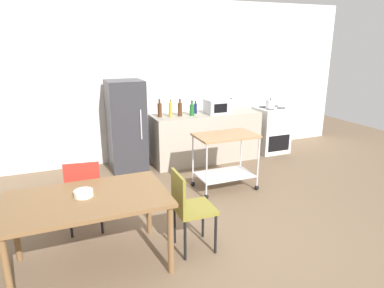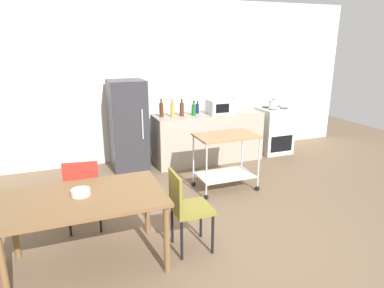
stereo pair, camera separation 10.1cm
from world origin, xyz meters
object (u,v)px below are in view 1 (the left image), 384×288
at_px(dining_table, 88,205).
at_px(bottle_vinegar, 231,106).
at_px(kitchen_cart, 225,152).
at_px(kettle, 270,104).
at_px(bottle_olive_oil, 195,108).
at_px(chair_red, 84,190).
at_px(refrigerator, 126,126).
at_px(microwave, 218,106).
at_px(bottle_hot_sauce, 160,110).
at_px(fruit_bowl, 84,193).
at_px(bottle_wine, 171,110).
at_px(bottle_soda, 180,109).
at_px(stove_oven, 271,130).
at_px(chair_olive, 189,205).
at_px(bottle_sparkling_water, 192,110).

xyz_separation_m(dining_table, bottle_vinegar, (2.91, 2.55, 0.33)).
distance_m(dining_table, kitchen_cart, 2.43).
bearing_deg(kitchen_cart, kettle, 37.11).
bearing_deg(bottle_olive_oil, chair_red, -139.44).
height_order(refrigerator, microwave, refrigerator).
xyz_separation_m(bottle_olive_oil, bottle_vinegar, (0.72, -0.03, 0.00)).
xyz_separation_m(bottle_hot_sauce, fruit_bowl, (-1.53, -2.49, -0.25)).
xyz_separation_m(bottle_olive_oil, microwave, (0.38, -0.17, 0.03)).
bearing_deg(bottle_olive_oil, bottle_wine, -165.36).
bearing_deg(chair_red, dining_table, 96.18).
height_order(bottle_hot_sauce, bottle_soda, bottle_hot_sauce).
distance_m(dining_table, bottle_soda, 3.11).
distance_m(bottle_hot_sauce, kettle, 2.20).
height_order(bottle_soda, fruit_bowl, bottle_soda).
xyz_separation_m(chair_red, bottle_soda, (1.83, 1.75, 0.51)).
bearing_deg(chair_red, stove_oven, -146.69).
bearing_deg(bottle_vinegar, chair_olive, -126.02).
bearing_deg(microwave, chair_red, -146.46).
relative_size(refrigerator, bottle_sparkling_water, 5.85).
xyz_separation_m(stove_oven, bottle_vinegar, (-0.91, 0.03, 0.55)).
bearing_deg(bottle_vinegar, refrigerator, 178.57).
distance_m(dining_table, bottle_wine, 2.99).
xyz_separation_m(chair_red, bottle_hot_sauce, (1.48, 1.81, 0.51)).
bearing_deg(bottle_sparkling_water, stove_oven, 2.77).
relative_size(bottle_wine, bottle_soda, 1.02).
bearing_deg(fruit_bowl, bottle_olive_oil, 48.78).
bearing_deg(dining_table, chair_olive, -5.23).
relative_size(refrigerator, kitchen_cart, 1.70).
xyz_separation_m(bottle_hot_sauce, bottle_wine, (0.17, -0.09, 0.00)).
bearing_deg(bottle_sparkling_water, bottle_hot_sauce, 170.01).
height_order(chair_olive, refrigerator, refrigerator).
distance_m(refrigerator, microwave, 1.68).
bearing_deg(stove_oven, bottle_wine, -178.04).
bearing_deg(kitchen_cart, bottle_hot_sauce, 114.23).
distance_m(fruit_bowl, kettle, 4.43).
distance_m(chair_red, fruit_bowl, 0.73).
relative_size(bottle_hot_sauce, bottle_wine, 1.02).
bearing_deg(chair_olive, bottle_vinegar, -34.79).
height_order(bottle_hot_sauce, bottle_sparkling_water, bottle_hot_sauce).
distance_m(chair_red, chair_olive, 1.27).
relative_size(chair_red, kitchen_cart, 0.98).
xyz_separation_m(dining_table, microwave, (2.58, 2.41, 0.36)).
distance_m(bottle_hot_sauce, bottle_olive_oil, 0.70).
distance_m(bottle_soda, bottle_vinegar, 1.06).
height_order(chair_olive, bottle_soda, bottle_soda).
height_order(refrigerator, bottle_soda, refrigerator).
xyz_separation_m(bottle_sparkling_water, fruit_bowl, (-2.10, -2.39, -0.23)).
bearing_deg(kettle, bottle_hot_sauce, 177.06).
relative_size(stove_oven, bottle_soda, 3.09).
height_order(bottle_olive_oil, microwave, microwave).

